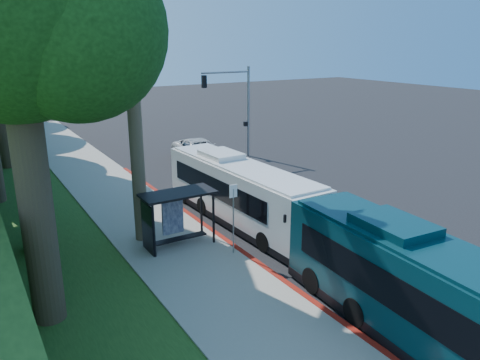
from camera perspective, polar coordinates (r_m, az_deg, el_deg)
ground at (r=26.91m, az=3.71°, el=-2.58°), size 140.00×140.00×0.00m
sidewalk at (r=23.72m, az=-10.98°, el=-5.41°), size 4.50×70.00×0.12m
red_curb at (r=21.24m, az=-1.24°, el=-7.76°), size 0.25×30.00×0.13m
grass_verge at (r=27.28m, az=-26.09°, el=-3.98°), size 8.00×70.00×0.06m
bus_shelter at (r=20.61m, az=-8.31°, el=-3.49°), size 3.20×1.51×2.55m
stop_sign_pole at (r=19.49m, az=-0.82°, el=-3.64°), size 0.35×0.06×3.17m
traffic_signal_pole at (r=36.14m, az=-0.36°, el=9.60°), size 4.10×0.30×7.00m
tree_6 at (r=14.88m, az=-25.90°, el=18.43°), size 7.56×7.20×13.74m
white_bus at (r=23.42m, az=-0.10°, el=-1.36°), size 2.72×11.10×3.29m
teal_bus at (r=14.97m, az=22.77°, el=-13.21°), size 3.28×11.87×3.50m
pickup at (r=35.57m, az=-4.95°, el=3.54°), size 3.16×6.13×1.65m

